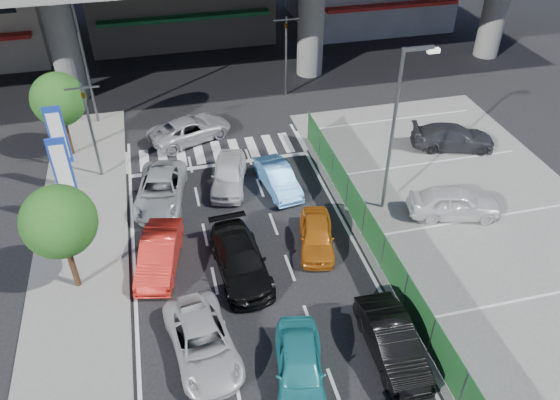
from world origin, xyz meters
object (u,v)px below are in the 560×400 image
object	(u,v)px
signboard_near	(63,171)
signboard_far	(59,138)
tree_far	(58,100)
hatch_black_mid_right	(392,342)
kei_truck_front_right	(278,178)
parked_sedan_dgrey	(453,137)
street_lamp_left	(85,47)
sedan_white_mid_left	(203,342)
parked_sedan_white	(455,202)
crossing_wagon_silver	(190,129)
traffic_light_left	(86,108)
wagon_silver_front_left	(160,190)
taxi_orange_right	(317,235)
sedan_white_front_mid	(229,174)
traffic_light_right	(286,37)
tree_near	(59,222)
taxi_orange_left	(159,254)
sedan_black_mid	(240,260)
traffic_cone	(357,207)
street_lamp_right	(398,119)

from	to	relation	value
signboard_near	signboard_far	size ratio (longest dim) A/B	1.00
tree_far	hatch_black_mid_right	bearing A→B (deg)	-54.74
kei_truck_front_right	parked_sedan_dgrey	bearing A→B (deg)	0.08
signboard_near	street_lamp_left	bearing A→B (deg)	85.01
sedan_white_mid_left	parked_sedan_white	xyz separation A→B (m)	(12.46, 5.13, 0.16)
crossing_wagon_silver	street_lamp_left	bearing A→B (deg)	34.35
tree_far	crossing_wagon_silver	distance (m)	7.09
traffic_light_left	wagon_silver_front_left	bearing A→B (deg)	-45.51
signboard_far	taxi_orange_right	world-z (taller)	signboard_far
street_lamp_left	sedan_white_front_mid	size ratio (longest dim) A/B	1.98
signboard_far	traffic_light_right	bearing A→B (deg)	31.43
tree_near	taxi_orange_left	world-z (taller)	tree_near
sedan_black_mid	wagon_silver_front_left	xyz separation A→B (m)	(-2.86, 5.82, -0.03)
wagon_silver_front_left	sedan_white_mid_left	bearing A→B (deg)	-74.53
traffic_light_right	traffic_cone	world-z (taller)	traffic_light_right
tree_near	taxi_orange_left	size ratio (longest dim) A/B	1.15
hatch_black_mid_right	sedan_white_front_mid	size ratio (longest dim) A/B	1.03
hatch_black_mid_right	parked_sedan_white	xyz separation A→B (m)	(6.01, 6.75, 0.09)
tree_near	crossing_wagon_silver	bearing A→B (deg)	61.70
traffic_light_right	tree_near	bearing A→B (deg)	-129.81
wagon_silver_front_left	kei_truck_front_right	size ratio (longest dim) A/B	1.26
street_lamp_right	wagon_silver_front_left	world-z (taller)	street_lamp_right
hatch_black_mid_right	traffic_cone	bearing A→B (deg)	79.34
taxi_orange_right	crossing_wagon_silver	world-z (taller)	crossing_wagon_silver
taxi_orange_left	parked_sedan_white	size ratio (longest dim) A/B	0.99
signboard_far	parked_sedan_dgrey	xyz separation A→B (m)	(20.48, -0.80, -2.34)
traffic_light_left	sedan_black_mid	xyz separation A→B (m)	(5.75, -8.76, -3.25)
tree_far	taxi_orange_right	bearing A→B (deg)	-43.80
sedan_white_mid_left	traffic_cone	world-z (taller)	sedan_white_mid_left
traffic_light_right	tree_far	xyz separation A→B (m)	(-13.30, -4.50, -0.55)
signboard_far	wagon_silver_front_left	size ratio (longest dim) A/B	0.98
sedan_white_mid_left	hatch_black_mid_right	world-z (taller)	hatch_black_mid_right
signboard_far	wagon_silver_front_left	distance (m)	5.28
taxi_orange_right	traffic_cone	bearing A→B (deg)	48.85
signboard_far	sedan_black_mid	distance (m)	10.81
signboard_far	parked_sedan_white	size ratio (longest dim) A/B	1.11
traffic_light_left	tree_far	distance (m)	3.02
tree_near	kei_truck_front_right	world-z (taller)	tree_near
traffic_light_left	taxi_orange_right	xyz separation A→B (m)	(9.28, -7.93, -3.32)
taxi_orange_right	kei_truck_front_right	distance (m)	4.70
taxi_orange_left	kei_truck_front_right	xyz separation A→B (m)	(6.14, 4.31, -0.07)
taxi_orange_right	tree_far	bearing A→B (deg)	150.18
traffic_light_right	sedan_black_mid	xyz separation A→B (m)	(-5.95, -15.76, -3.25)
signboard_far	parked_sedan_white	world-z (taller)	signboard_far
wagon_silver_front_left	traffic_cone	bearing A→B (deg)	-9.37
street_lamp_right	crossing_wagon_silver	bearing A→B (deg)	134.20
tree_near	parked_sedan_white	distance (m)	17.18
street_lamp_right	sedan_black_mid	world-z (taller)	street_lamp_right
traffic_light_left	signboard_far	size ratio (longest dim) A/B	1.11
traffic_light_right	traffic_cone	xyz separation A→B (m)	(0.10, -13.18, -3.52)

